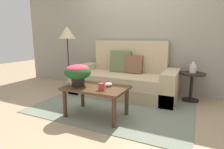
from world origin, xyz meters
TOP-DOWN VIEW (x-y plane):
  - ground_plane at (0.00, 0.00)m, footprint 14.00×14.00m
  - wall_back at (0.00, 1.34)m, footprint 6.40×0.12m
  - area_rug at (0.00, 0.01)m, footprint 2.68×1.69m
  - couch at (-0.09, 0.85)m, footprint 2.18×0.93m
  - coffee_table at (-0.07, -0.41)m, footprint 0.95×0.60m
  - side_table at (1.23, 0.99)m, footprint 0.48×0.48m
  - floor_lamp at (-1.49, 0.75)m, footprint 0.41×0.41m
  - potted_plant at (-0.35, -0.47)m, footprint 0.41×0.41m
  - coffee_mug at (0.10, -0.54)m, footprint 0.13×0.08m
  - snack_bowl at (0.09, -0.31)m, footprint 0.11×0.11m
  - table_vase at (1.23, 0.99)m, footprint 0.12×0.12m

SIDE VIEW (x-z plane):
  - ground_plane at x=0.00m, z-range 0.00..0.00m
  - area_rug at x=0.00m, z-range 0.00..0.01m
  - couch at x=-0.09m, z-range -0.24..0.91m
  - side_table at x=1.23m, z-range 0.11..0.66m
  - coffee_table at x=-0.07m, z-range 0.16..0.64m
  - snack_bowl at x=0.09m, z-range 0.48..0.54m
  - coffee_mug at x=0.10m, z-range 0.48..0.58m
  - table_vase at x=1.23m, z-range 0.53..0.74m
  - potted_plant at x=-0.35m, z-range 0.52..0.86m
  - floor_lamp at x=-1.49m, z-range 0.48..1.95m
  - wall_back at x=0.00m, z-range 0.00..2.78m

